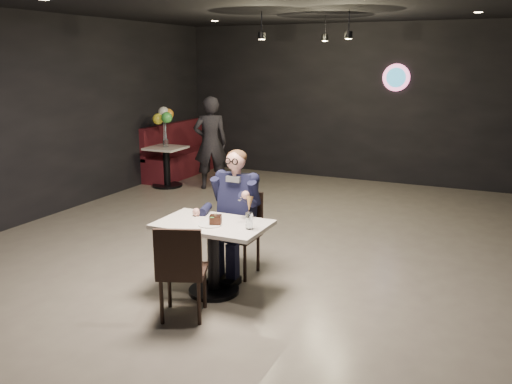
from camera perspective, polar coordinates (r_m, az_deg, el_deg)
The scene contains 17 objects.
floor at distance 6.91m, azimuth -0.02°, elevation -5.92°, with size 9.00×9.00×0.00m, color gray.
wall_sign at distance 10.56m, azimuth 14.55°, elevation 11.59°, with size 0.50×0.06×0.50m, color pink, non-canonical shape.
pendant_lights at distance 8.38m, azimuth 6.00°, elevation 17.49°, with size 1.40×1.20×0.36m, color black.
main_table at distance 5.54m, azimuth -4.51°, elevation -6.93°, with size 1.10×0.70×0.75m, color white.
chair_far at distance 5.97m, azimuth -1.95°, elevation -4.48°, with size 0.42×0.46×0.92m, color black.
chair_near at distance 5.06m, azimuth -7.71°, elevation -8.07°, with size 0.42×0.46×0.92m, color black.
seated_man at distance 5.90m, azimuth -1.97°, elevation -2.08°, with size 0.60×0.80×1.44m, color black.
dessert_plate at distance 5.33m, azimuth -4.87°, elevation -3.45°, with size 0.23×0.23×0.01m, color white.
cake_slice at distance 5.32m, azimuth -4.27°, elevation -2.96°, with size 0.11×0.09×0.08m, color black.
mint_leaf at distance 5.28m, azimuth -4.69°, elevation -2.65°, with size 0.06×0.04×0.01m, color #2E8E3A.
sundae_glass at distance 5.19m, azimuth -0.72°, elevation -3.05°, with size 0.07×0.07×0.16m, color silver.
wafer_cone at distance 5.14m, azimuth -0.70°, elevation -1.23°, with size 0.07×0.07×0.14m, color tan.
booth_bench at distance 11.21m, azimuth -7.84°, elevation 4.46°, with size 0.53×2.13×1.06m, color #460F17.
side_table at distance 10.25m, azimuth -9.39°, elevation 2.79°, with size 0.64×0.64×0.81m, color white.
balloon_vase at distance 10.18m, azimuth -9.49°, elevation 5.12°, with size 0.10×0.10×0.15m, color silver.
balloon_bunch at distance 10.13m, azimuth -9.57°, elevation 7.22°, with size 0.36×0.36×0.60m, color yellow.
passerby at distance 9.94m, azimuth -4.80°, elevation 5.17°, with size 0.62×0.40×1.69m, color black.
Camera 1 is at (2.73, -5.90, 2.34)m, focal length 38.00 mm.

